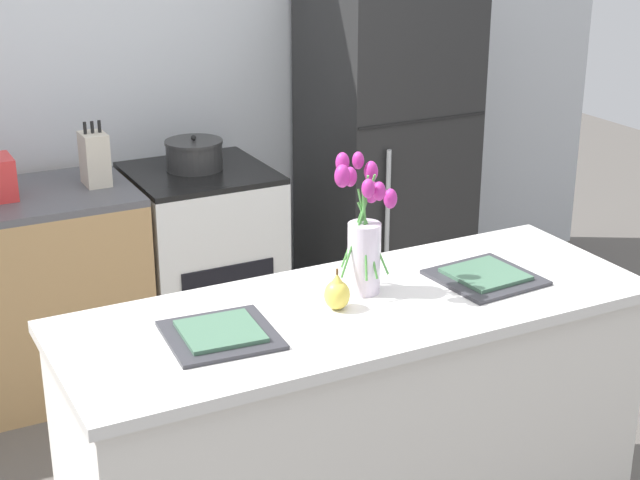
{
  "coord_description": "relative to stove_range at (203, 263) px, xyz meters",
  "views": [
    {
      "loc": [
        -1.32,
        -2.31,
        2.1
      ],
      "look_at": [
        0.0,
        0.25,
        1.02
      ],
      "focal_mm": 55.0,
      "sensor_mm": 36.0,
      "label": 1
    }
  ],
  "objects": [
    {
      "name": "back_wall",
      "position": [
        -0.1,
        0.4,
        0.91
      ],
      "size": [
        5.2,
        0.08,
        2.7
      ],
      "color": "silver",
      "rests_on": "ground_plane"
    },
    {
      "name": "kitchen_island",
      "position": [
        -0.1,
        -1.6,
        0.01
      ],
      "size": [
        1.8,
        0.66,
        0.9
      ],
      "color": "silver",
      "rests_on": "ground_plane"
    },
    {
      "name": "stove_range",
      "position": [
        0.0,
        0.0,
        0.0
      ],
      "size": [
        0.6,
        0.61,
        0.88
      ],
      "color": "silver",
      "rests_on": "ground_plane"
    },
    {
      "name": "refrigerator",
      "position": [
        0.95,
        0.0,
        0.42
      ],
      "size": [
        0.68,
        0.67,
        1.72
      ],
      "color": "black",
      "rests_on": "ground_plane"
    },
    {
      "name": "flower_vase",
      "position": [
        -0.04,
        -1.52,
        0.64
      ],
      "size": [
        0.19,
        0.18,
        0.43
      ],
      "color": "silver",
      "rests_on": "kitchen_island"
    },
    {
      "name": "pear_figurine",
      "position": [
        -0.17,
        -1.6,
        0.51
      ],
      "size": [
        0.08,
        0.08,
        0.13
      ],
      "color": "#E5CC4C",
      "rests_on": "kitchen_island"
    },
    {
      "name": "plate_setting_left",
      "position": [
        -0.55,
        -1.62,
        0.47
      ],
      "size": [
        0.32,
        0.32,
        0.02
      ],
      "color": "#333338",
      "rests_on": "kitchen_island"
    },
    {
      "name": "plate_setting_right",
      "position": [
        0.35,
        -1.62,
        0.47
      ],
      "size": [
        0.32,
        0.32,
        0.02
      ],
      "color": "#333338",
      "rests_on": "kitchen_island"
    },
    {
      "name": "cooking_pot",
      "position": [
        -0.01,
        0.03,
        0.51
      ],
      "size": [
        0.25,
        0.25,
        0.15
      ],
      "color": "#2D2D2D",
      "rests_on": "stove_range"
    },
    {
      "name": "knife_block",
      "position": [
        -0.45,
        0.0,
        0.55
      ],
      "size": [
        0.1,
        0.14,
        0.27
      ],
      "color": "beige",
      "rests_on": "back_counter"
    }
  ]
}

